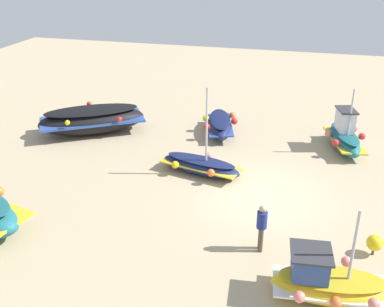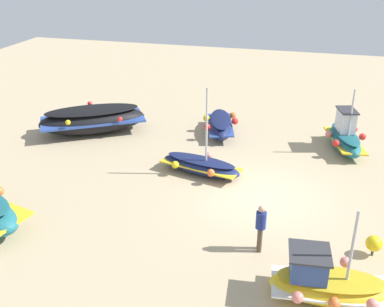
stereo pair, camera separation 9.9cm
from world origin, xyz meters
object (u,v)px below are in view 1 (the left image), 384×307
at_px(fishing_boat_3, 92,120).
at_px(fishing_boat_0, 220,125).
at_px(fishing_boat_1, 329,283).
at_px(mooring_buoy_0, 375,243).
at_px(fishing_boat_4, 201,165).
at_px(fishing_boat_5, 344,137).
at_px(person_walking, 262,225).

bearing_deg(fishing_boat_3, fishing_boat_0, 162.38).
distance_m(fishing_boat_1, mooring_buoy_0, 2.70).
bearing_deg(fishing_boat_4, fishing_boat_3, -11.16).
xyz_separation_m(fishing_boat_5, mooring_buoy_0, (8.04, 0.66, -0.19)).
relative_size(fishing_boat_0, fishing_boat_1, 1.05).
bearing_deg(fishing_boat_1, fishing_boat_3, -44.83).
relative_size(fishing_boat_0, person_walking, 2.20).
distance_m(fishing_boat_0, fishing_boat_1, 11.96).
xyz_separation_m(fishing_boat_0, fishing_boat_1, (10.78, 5.20, 0.04)).
distance_m(fishing_boat_0, mooring_buoy_0, 10.71).
height_order(fishing_boat_4, fishing_boat_5, fishing_boat_4).
height_order(fishing_boat_1, fishing_boat_5, fishing_boat_5).
height_order(fishing_boat_3, person_walking, person_walking).
bearing_deg(mooring_buoy_0, fishing_boat_4, -121.75).
bearing_deg(fishing_boat_5, person_walking, 147.34).
distance_m(fishing_boat_4, person_walking, 5.57).
xyz_separation_m(fishing_boat_1, fishing_boat_5, (-10.35, 0.72, 0.11)).
distance_m(fishing_boat_5, person_walking, 9.11).
distance_m(fishing_boat_4, mooring_buoy_0, 7.57).
xyz_separation_m(fishing_boat_4, person_walking, (4.63, 3.05, 0.55)).
relative_size(fishing_boat_3, fishing_boat_5, 1.59).
relative_size(fishing_boat_1, fishing_boat_3, 0.61).
relative_size(fishing_boat_4, mooring_buoy_0, 5.50).
xyz_separation_m(person_walking, mooring_buoy_0, (-0.65, 3.39, -0.49)).
relative_size(fishing_boat_4, fishing_boat_5, 1.08).
relative_size(fishing_boat_1, fishing_boat_4, 0.89).
xyz_separation_m(fishing_boat_4, fishing_boat_5, (-4.05, 5.78, 0.26)).
xyz_separation_m(fishing_boat_1, mooring_buoy_0, (-2.32, 1.37, -0.07)).
bearing_deg(fishing_boat_3, fishing_boat_1, 109.10).
xyz_separation_m(fishing_boat_0, mooring_buoy_0, (8.46, 6.57, -0.04)).
distance_m(fishing_boat_1, fishing_boat_3, 14.63).
relative_size(fishing_boat_0, fishing_boat_5, 1.01).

